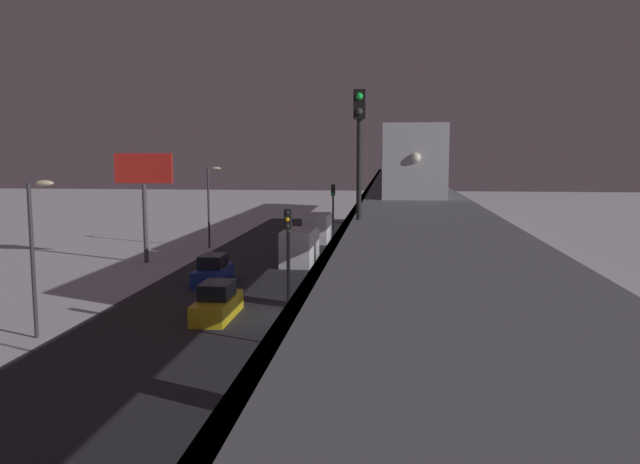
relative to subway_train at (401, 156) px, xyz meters
name	(u,v)px	position (x,y,z in m)	size (l,w,h in m)	color
ground_plane	(277,318)	(7.10, 31.90, -8.61)	(240.00, 240.00, 0.00)	silver
avenue_asphalt	(194,315)	(11.74, 31.90, -8.61)	(11.00, 105.42, 0.01)	#28282D
elevated_railway	(409,211)	(0.09, 31.90, -2.72)	(5.00, 105.42, 6.83)	slate
subway_train	(401,156)	(0.00, 0.00, 0.00)	(2.94, 74.07, 3.40)	#B7BABF
rail_signal	(359,131)	(2.06, 45.48, 0.95)	(0.36, 0.41, 4.00)	black
sedan_yellow_2	(217,303)	(10.34, 32.21, -7.81)	(1.80, 4.79, 1.97)	gold
sedan_blue	(213,272)	(13.14, 23.09, -7.81)	(1.80, 4.77, 1.97)	navy
box_truck	(318,227)	(8.34, 0.68, -7.26)	(2.40, 7.40, 2.80)	#B2B2B7
delivery_van	(300,246)	(8.34, 13.97, -7.26)	(2.40, 7.40, 2.80)	#B2B2B7
traffic_light_near	(288,258)	(5.64, 37.09, -4.41)	(0.32, 0.44, 6.40)	#2D2D2D
traffic_light_mid	(333,212)	(5.64, 14.02, -4.41)	(0.32, 0.44, 6.40)	#2D2D2D
commercial_billboard	(144,179)	(20.87, 15.51, -1.78)	(4.80, 0.36, 8.90)	#4C4C51
street_lamp_near	(36,240)	(17.82, 36.90, -3.80)	(1.35, 0.44, 7.65)	#38383D
street_lamp_far	(211,197)	(17.82, 6.90, -3.80)	(1.35, 0.44, 7.65)	#38383D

